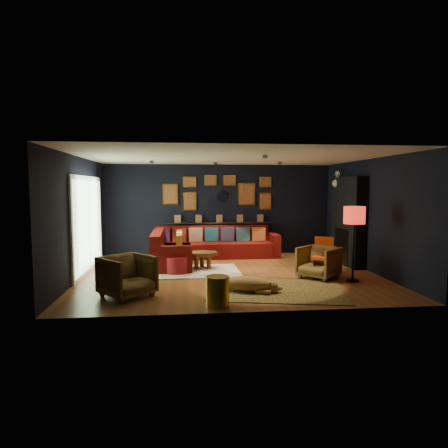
{
  "coord_description": "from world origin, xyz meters",
  "views": [
    {
      "loc": [
        -1.06,
        -8.76,
        1.94
      ],
      "look_at": [
        -0.11,
        0.3,
        1.11
      ],
      "focal_mm": 32.0,
      "sensor_mm": 36.0,
      "label": 1
    }
  ],
  "objects": [
    {
      "name": "fireplace",
      "position": [
        3.09,
        0.9,
        1.02
      ],
      "size": [
        0.31,
        1.6,
        2.2
      ],
      "color": "black",
      "rests_on": "ground"
    },
    {
      "name": "dog",
      "position": [
        0.13,
        -1.55,
        0.21
      ],
      "size": [
        1.39,
        1.04,
        0.39
      ],
      "primitive_type": null,
      "rotation": [
        0.0,
        0.0,
        -0.39
      ],
      "color": "#B2854F",
      "rests_on": "leopard_rug"
    },
    {
      "name": "sunburst_mirror",
      "position": [
        0.1,
        2.72,
        1.7
      ],
      "size": [
        0.47,
        0.16,
        0.47
      ],
      "color": "silver",
      "rests_on": "room_walls"
    },
    {
      "name": "armchair_right",
      "position": [
        1.83,
        -0.59,
        0.38
      ],
      "size": [
        1.01,
        1.01,
        0.76
      ],
      "primitive_type": "imported",
      "rotation": [
        0.0,
        0.0,
        -0.82
      ],
      "color": "#BB9144",
      "rests_on": "ground"
    },
    {
      "name": "coffee_table",
      "position": [
        -0.6,
        0.63,
        0.34
      ],
      "size": [
        0.82,
        0.64,
        0.38
      ],
      "rotation": [
        0.0,
        0.0,
        -0.09
      ],
      "color": "#5A3914",
      "rests_on": "shag_rug"
    },
    {
      "name": "deer_head",
      "position": [
        3.14,
        1.4,
        2.05
      ],
      "size": [
        0.5,
        0.28,
        0.45
      ],
      "color": "white",
      "rests_on": "fireplace"
    },
    {
      "name": "pouf",
      "position": [
        -1.19,
        0.2,
        0.21
      ],
      "size": [
        0.55,
        0.55,
        0.36
      ],
      "primitive_type": "cylinder",
      "color": "#A71B23",
      "rests_on": "shag_rug"
    },
    {
      "name": "room_walls",
      "position": [
        0.0,
        0.0,
        1.59
      ],
      "size": [
        6.5,
        6.5,
        6.5
      ],
      "color": "black",
      "rests_on": "ground"
    },
    {
      "name": "gold_stool",
      "position": [
        -0.5,
        -2.35,
        0.24
      ],
      "size": [
        0.39,
        0.39,
        0.49
      ],
      "primitive_type": "cylinder",
      "color": "gold",
      "rests_on": "ground"
    },
    {
      "name": "sliding_door",
      "position": [
        -3.22,
        0.6,
        1.1
      ],
      "size": [
        0.06,
        2.8,
        2.2
      ],
      "color": "white",
      "rests_on": "ground"
    },
    {
      "name": "gallery_wall",
      "position": [
        -0.01,
        2.72,
        1.81
      ],
      "size": [
        3.15,
        0.04,
        1.02
      ],
      "color": "gold",
      "rests_on": "room_walls"
    },
    {
      "name": "floor",
      "position": [
        0.0,
        0.0,
        0.0
      ],
      "size": [
        6.5,
        6.5,
        0.0
      ],
      "primitive_type": "plane",
      "color": "brown",
      "rests_on": "ground"
    },
    {
      "name": "armchair_left",
      "position": [
        -2.05,
        -1.67,
        0.41
      ],
      "size": [
        1.09,
        1.09,
        0.82
      ],
      "primitive_type": "imported",
      "rotation": [
        0.0,
        0.0,
        0.72
      ],
      "color": "#BB9144",
      "rests_on": "ground"
    },
    {
      "name": "shag_rug",
      "position": [
        -0.8,
        0.33,
        0.01
      ],
      "size": [
        2.08,
        1.54,
        0.03
      ],
      "primitive_type": "cube",
      "rotation": [
        0.0,
        0.0,
        0.02
      ],
      "color": "silver",
      "rests_on": "ground"
    },
    {
      "name": "floor_lamp",
      "position": [
        2.44,
        -0.96,
        1.31
      ],
      "size": [
        0.43,
        0.43,
        1.56
      ],
      "color": "black",
      "rests_on": "ground"
    },
    {
      "name": "ledge",
      "position": [
        0.0,
        2.68,
        0.92
      ],
      "size": [
        3.2,
        0.12,
        0.04
      ],
      "primitive_type": "cube",
      "color": "black",
      "rests_on": "room_walls"
    },
    {
      "name": "orange_chair",
      "position": [
        1.99,
        -0.44,
        0.51
      ],
      "size": [
        0.55,
        0.55,
        0.86
      ],
      "rotation": [
        0.0,
        0.0,
        -0.5
      ],
      "color": "black",
      "rests_on": "ground"
    },
    {
      "name": "ceiling_spots",
      "position": [
        -0.0,
        0.8,
        2.56
      ],
      "size": [
        3.3,
        2.5,
        0.06
      ],
      "color": "black",
      "rests_on": "room_walls"
    },
    {
      "name": "sectional",
      "position": [
        -0.61,
        1.81,
        0.32
      ],
      "size": [
        3.41,
        2.69,
        0.86
      ],
      "color": "maroon",
      "rests_on": "ground"
    },
    {
      "name": "leopard_rug",
      "position": [
        0.71,
        -1.5,
        0.01
      ],
      "size": [
        2.83,
        2.28,
        0.01
      ],
      "primitive_type": "cube",
      "rotation": [
        0.0,
        0.0,
        -0.21
      ],
      "color": "#B29344",
      "rests_on": "ground"
    }
  ]
}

